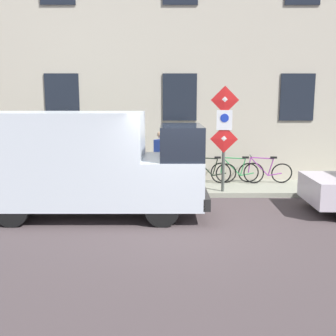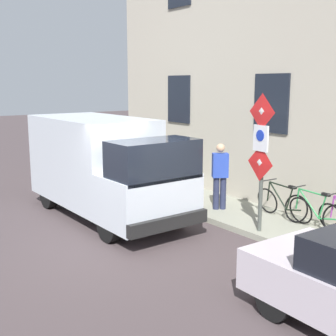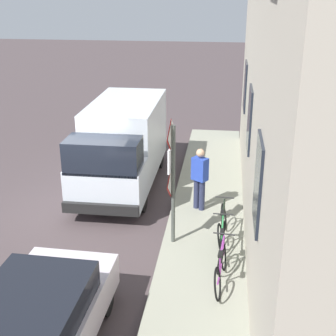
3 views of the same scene
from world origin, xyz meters
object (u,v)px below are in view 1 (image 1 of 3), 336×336
(sign_post_stacked, at_px, (224,128))
(bicycle_purple, at_px, (265,172))
(delivery_van, at_px, (89,161))
(bicycle_black, at_px, (209,172))
(pedestrian, at_px, (161,157))
(bicycle_green, at_px, (237,172))

(sign_post_stacked, xyz_separation_m, bicycle_purple, (1.20, -1.51, -1.48))
(delivery_van, bearing_deg, bicycle_purple, 31.83)
(bicycle_black, distance_m, pedestrian, 1.76)
(bicycle_purple, bearing_deg, sign_post_stacked, 43.49)
(sign_post_stacked, bearing_deg, bicycle_black, 12.71)
(bicycle_green, relative_size, pedestrian, 1.00)
(bicycle_green, bearing_deg, sign_post_stacked, 63.57)
(bicycle_purple, distance_m, bicycle_black, 1.78)
(pedestrian, bearing_deg, bicycle_black, 56.58)
(sign_post_stacked, xyz_separation_m, pedestrian, (0.55, 1.81, -0.92))
(delivery_van, bearing_deg, bicycle_black, 43.90)
(sign_post_stacked, distance_m, delivery_van, 4.03)
(delivery_van, distance_m, bicycle_green, 5.22)
(sign_post_stacked, height_order, pedestrian, sign_post_stacked)
(sign_post_stacked, distance_m, pedestrian, 2.10)
(sign_post_stacked, distance_m, bicycle_black, 1.92)
(delivery_van, bearing_deg, sign_post_stacked, 28.62)
(sign_post_stacked, bearing_deg, bicycle_purple, -51.59)
(delivery_van, xyz_separation_m, bicycle_black, (3.10, -3.23, -0.82))
(delivery_van, bearing_deg, bicycle_green, 37.03)
(delivery_van, relative_size, pedestrian, 3.10)
(bicycle_green, distance_m, pedestrian, 2.57)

